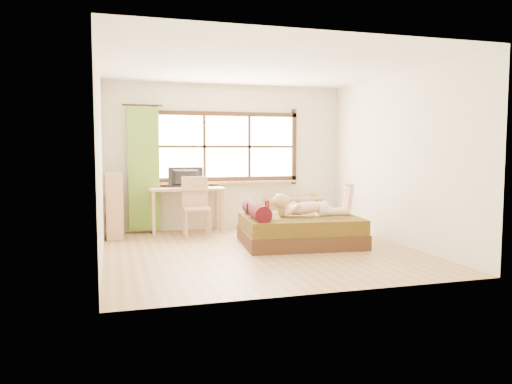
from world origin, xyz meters
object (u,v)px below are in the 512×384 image
object	(u,v)px
bed	(297,229)
kitten	(254,210)
chair	(196,203)
pipe_shelf	(294,205)
desk	(187,193)
woman	(310,199)
bookshelf	(114,205)

from	to	relation	value
bed	kitten	distance (m)	0.75
chair	pipe_shelf	world-z (taller)	chair
chair	desk	bearing A→B (deg)	108.23
woman	bookshelf	world-z (taller)	bookshelf
desk	bookshelf	bearing A→B (deg)	-166.27
kitten	chair	bearing A→B (deg)	127.96
desk	pipe_shelf	world-z (taller)	desk
pipe_shelf	kitten	bearing A→B (deg)	-121.68
bed	chair	distance (m)	1.91
chair	bookshelf	bearing A→B (deg)	178.11
bookshelf	bed	bearing A→B (deg)	-28.90
desk	pipe_shelf	size ratio (longest dim) A/B	1.16
kitten	bookshelf	world-z (taller)	bookshelf
kitten	bookshelf	distance (m)	2.44
kitten	chair	size ratio (longest dim) A/B	0.26
woman	desk	xyz separation A→B (m)	(-1.70, 1.66, -0.01)
bed	desk	world-z (taller)	desk
chair	pipe_shelf	xyz separation A→B (m)	(1.99, 0.48, -0.16)
kitten	pipe_shelf	bearing A→B (deg)	58.02
pipe_shelf	woman	bearing A→B (deg)	-96.43
bed	woman	xyz separation A→B (m)	(0.19, -0.05, 0.48)
kitten	chair	world-z (taller)	chair
desk	bookshelf	distance (m)	1.30
woman	pipe_shelf	world-z (taller)	woman
desk	chair	world-z (taller)	chair
chair	bookshelf	xyz separation A→B (m)	(-1.37, 0.09, -0.01)
bed	chair	world-z (taller)	chair
woman	chair	bearing A→B (deg)	146.52
woman	desk	distance (m)	2.38
pipe_shelf	desk	bearing A→B (deg)	-170.62
woman	chair	distance (m)	2.07
chair	bed	bearing A→B (deg)	-39.73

